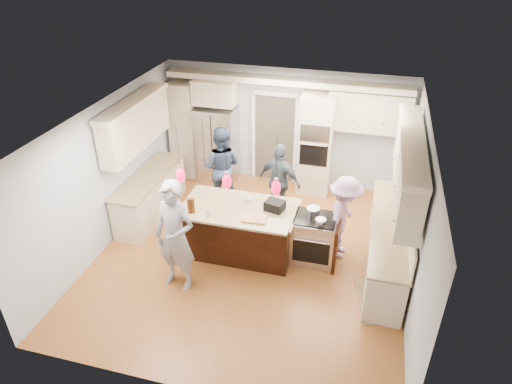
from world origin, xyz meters
TOP-DOWN VIEW (x-y plane):
  - ground_plane at (0.00, 0.00)m, footprint 6.00×6.00m
  - room_shell at (0.00, 0.00)m, footprint 5.54×6.04m
  - refrigerator at (-1.55, 2.64)m, footprint 0.90×0.70m
  - oven_column at (0.75, 2.67)m, footprint 0.72×0.69m
  - back_upper_cabinets at (-0.75, 2.76)m, footprint 5.30×0.61m
  - right_counter_run at (2.44, 0.30)m, footprint 0.64×3.10m
  - left_cabinets at (-2.44, 0.80)m, footprint 0.64×2.30m
  - kitchen_island at (-0.25, 0.07)m, footprint 2.10×1.46m
  - island_range at (1.16, 0.15)m, footprint 0.82×0.71m
  - pendant_lights at (-0.25, -0.51)m, footprint 1.75×0.15m
  - person_bar_end at (-0.97, -1.09)m, footprint 0.80×0.60m
  - person_far_left at (-1.09, 1.60)m, footprint 0.90×0.72m
  - person_far_right at (0.21, 1.46)m, footprint 1.02×0.68m
  - person_range_side at (1.60, 0.44)m, footprint 0.69×1.09m
  - floor_rug at (2.40, -0.65)m, footprint 0.96×1.22m
  - water_bottle at (-1.13, -0.51)m, footprint 0.06×0.06m
  - beer_bottle_a at (-0.92, -0.56)m, footprint 0.09×0.09m
  - beer_bottle_b at (-0.87, -0.54)m, footprint 0.08×0.08m
  - beer_bottle_c at (-0.86, -0.53)m, footprint 0.07×0.07m
  - drink_can at (-0.58, -0.57)m, footprint 0.07×0.07m
  - cutting_board at (0.19, -0.47)m, footprint 0.42×0.31m
  - pot_large at (1.07, 0.22)m, footprint 0.24×0.24m
  - pot_small at (1.24, -0.02)m, footprint 0.18×0.18m

SIDE VIEW (x-z plane):
  - ground_plane at x=0.00m, z-range 0.00..0.00m
  - floor_rug at x=2.40m, z-range 0.00..0.01m
  - island_range at x=1.16m, z-range 0.00..0.92m
  - kitchen_island at x=-0.25m, z-range -0.07..1.05m
  - person_range_side at x=1.60m, z-range 0.00..1.61m
  - person_far_right at x=0.21m, z-range 0.00..1.62m
  - person_far_left at x=-1.09m, z-range 0.00..1.79m
  - refrigerator at x=-1.55m, z-range 0.00..1.80m
  - pot_small at x=1.24m, z-range 0.92..1.01m
  - pot_large at x=1.07m, z-range 0.92..1.06m
  - person_bar_end at x=-0.97m, z-range 0.00..1.99m
  - right_counter_run at x=2.44m, z-range -0.20..2.31m
  - left_cabinets at x=-2.44m, z-range -0.20..2.31m
  - cutting_board at x=0.19m, z-range 1.12..1.15m
  - oven_column at x=0.75m, z-range 0.00..2.30m
  - drink_can at x=-0.58m, z-range 1.12..1.25m
  - beer_bottle_c at x=-0.86m, z-range 1.12..1.33m
  - water_bottle at x=-1.13m, z-range 1.12..1.39m
  - beer_bottle_b at x=-0.87m, z-range 1.12..1.39m
  - beer_bottle_a at x=-0.92m, z-range 1.12..1.40m
  - back_upper_cabinets at x=-0.75m, z-range 0.40..2.94m
  - pendant_lights at x=-0.25m, z-range 1.29..2.32m
  - room_shell at x=0.00m, z-range 0.46..3.18m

